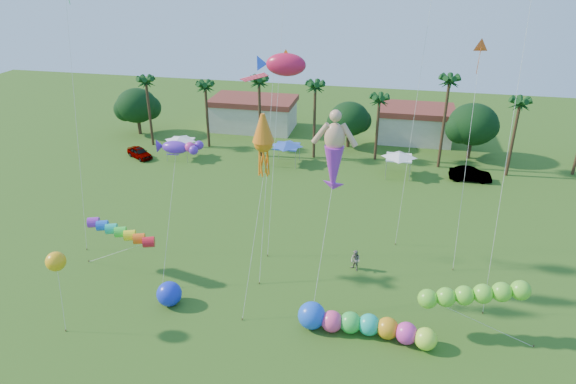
% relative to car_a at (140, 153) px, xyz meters
% --- Properties ---
extents(tree_line, '(69.46, 8.91, 11.00)m').
position_rel_car_a_xyz_m(tree_line, '(29.01, 9.06, 3.56)').
color(tree_line, '#3A2819').
rests_on(tree_line, ground).
extents(buildings_row, '(35.00, 7.00, 4.00)m').
position_rel_car_a_xyz_m(buildings_row, '(22.35, 15.06, 1.28)').
color(buildings_row, beige).
rests_on(buildings_row, ground).
extents(tent_row, '(31.00, 4.00, 0.60)m').
position_rel_car_a_xyz_m(tent_row, '(19.44, 1.40, 2.03)').
color(tent_row, white).
rests_on(tent_row, ground).
extents(car_a, '(4.45, 3.68, 1.43)m').
position_rel_car_a_xyz_m(car_a, '(0.00, 0.00, 0.00)').
color(car_a, '#4C4C54').
rests_on(car_a, ground).
extents(car_b, '(4.85, 1.74, 1.59)m').
position_rel_car_a_xyz_m(car_b, '(41.89, 1.42, 0.08)').
color(car_b, '#4C4C54').
rests_on(car_b, ground).
extents(spectator_b, '(1.16, 1.11, 1.88)m').
position_rel_car_a_xyz_m(spectator_b, '(30.33, -20.40, 0.22)').
color(spectator_b, gray).
rests_on(spectator_b, ground).
extents(caterpillar_inflatable, '(9.86, 2.38, 2.01)m').
position_rel_car_a_xyz_m(caterpillar_inflatable, '(31.48, -28.52, 0.13)').
color(caterpillar_inflatable, '#FB4285').
rests_on(caterpillar_inflatable, ground).
extents(blue_ball, '(1.93, 1.93, 1.93)m').
position_rel_car_a_xyz_m(blue_ball, '(16.78, -28.16, 0.25)').
color(blue_ball, '#182DDE').
rests_on(blue_ball, ground).
extents(rainbow_tube, '(8.49, 2.34, 4.12)m').
position_rel_car_a_xyz_m(rainbow_tube, '(12.52, -25.47, 2.96)').
color(rainbow_tube, red).
rests_on(rainbow_tube, ground).
extents(green_worm, '(11.15, 4.19, 3.84)m').
position_rel_car_a_xyz_m(green_worm, '(35.88, -27.46, 2.31)').
color(green_worm, '#69D52F').
rests_on(green_worm, ground).
extents(orange_ball_kite, '(1.43, 1.43, 6.27)m').
position_rel_car_a_xyz_m(orange_ball_kite, '(10.72, -32.12, 4.86)').
color(orange_ball_kite, '#FFAF14').
rests_on(orange_ball_kite, ground).
extents(merman_kite, '(2.83, 5.82, 14.15)m').
position_rel_car_a_xyz_m(merman_kite, '(28.42, -22.75, 10.46)').
color(merman_kite, tan).
rests_on(merman_kite, ground).
extents(fish_kite, '(5.04, 7.25, 17.80)m').
position_rel_car_a_xyz_m(fish_kite, '(23.85, -18.35, 16.08)').
color(fish_kite, red).
rests_on(fish_kite, ground).
extents(squid_kite, '(1.95, 4.81, 14.87)m').
position_rel_car_a_xyz_m(squid_kite, '(23.69, -25.01, 11.96)').
color(squid_kite, orange).
rests_on(squid_kite, ground).
extents(lobster_kite, '(4.20, 5.29, 11.66)m').
position_rel_car_a_xyz_m(lobster_kite, '(15.95, -22.79, 10.21)').
color(lobster_kite, '#5D25BD').
rests_on(lobster_kite, ground).
extents(delta_kite_red, '(1.36, 4.74, 18.69)m').
position_rel_car_a_xyz_m(delta_kite_red, '(38.64, -14.31, 17.08)').
color(delta_kite_red, '#E65319').
rests_on(delta_kite_red, ground).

